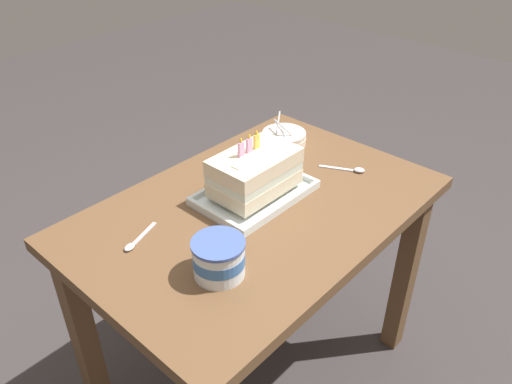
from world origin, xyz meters
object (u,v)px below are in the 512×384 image
object	(u,v)px
bowl_stack	(284,138)
foil_tray	(255,194)
birthday_cake	(255,172)
ice_cream_tub	(219,258)
serving_spoon_by_bowls	(354,170)
serving_spoon_near_tray	(134,243)

from	to	relation	value
bowl_stack	foil_tray	bearing A→B (deg)	-154.72
birthday_cake	bowl_stack	size ratio (longest dim) A/B	1.64
ice_cream_tub	birthday_cake	bearing A→B (deg)	28.13
foil_tray	serving_spoon_by_bowls	world-z (taller)	foil_tray
bowl_stack	ice_cream_tub	xyz separation A→B (m)	(-0.60, -0.30, 0.03)
birthday_cake	bowl_stack	world-z (taller)	birthday_cake
foil_tray	ice_cream_tub	size ratio (longest dim) A/B	2.62
bowl_stack	ice_cream_tub	bearing A→B (deg)	-153.30
foil_tray	birthday_cake	distance (m)	0.07
serving_spoon_near_tray	serving_spoon_by_bowls	distance (m)	0.71
bowl_stack	serving_spoon_near_tray	bearing A→B (deg)	-174.36
ice_cream_tub	bowl_stack	bearing A→B (deg)	26.70
birthday_cake	ice_cream_tub	distance (m)	0.34
bowl_stack	ice_cream_tub	distance (m)	0.67
bowl_stack	serving_spoon_near_tray	world-z (taller)	bowl_stack
foil_tray	ice_cream_tub	xyz separation A→B (m)	(-0.30, -0.16, 0.04)
ice_cream_tub	serving_spoon_by_bowls	size ratio (longest dim) A/B	0.92
birthday_cake	ice_cream_tub	xyz separation A→B (m)	(-0.30, -0.16, -0.03)
foil_tray	serving_spoon_by_bowls	distance (m)	0.34
foil_tray	bowl_stack	bearing A→B (deg)	25.28
foil_tray	serving_spoon_by_bowls	size ratio (longest dim) A/B	2.42
serving_spoon_near_tray	serving_spoon_by_bowls	world-z (taller)	serving_spoon_by_bowls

